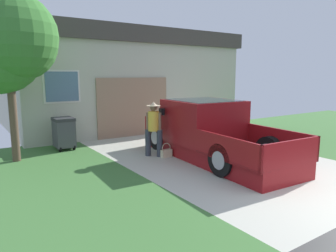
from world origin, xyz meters
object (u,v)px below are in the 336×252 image
pickup_truck (206,132)px  handbag (166,153)px  house_with_garage (115,79)px  wheeled_trash_bin (64,132)px  front_yard_tree (9,44)px  person_with_hat (154,127)px

pickup_truck → handbag: size_ratio=12.46×
handbag → house_with_garage: house_with_garage is taller
house_with_garage → wheeled_trash_bin: 5.79m
handbag → front_yard_tree: bearing=151.6°
wheeled_trash_bin → handbag: bearing=-50.4°
person_with_hat → house_with_garage: 6.87m
handbag → wheeled_trash_bin: (-2.20, 2.65, 0.43)m
house_with_garage → front_yard_tree: (-5.20, -4.82, 1.05)m
pickup_truck → front_yard_tree: bearing=154.9°
handbag → wheeled_trash_bin: bearing=129.6°
house_with_garage → front_yard_tree: front_yard_tree is taller
front_yard_tree → house_with_garage: bearing=42.8°
pickup_truck → handbag: bearing=155.0°
person_with_hat → house_with_garage: (1.77, 6.52, 1.28)m
pickup_truck → front_yard_tree: size_ratio=1.15×
person_with_hat → wheeled_trash_bin: bearing=-178.6°
pickup_truck → wheeled_trash_bin: pickup_truck is taller
handbag → house_with_garage: 7.26m
house_with_garage → wheeled_trash_bin: bearing=-131.8°
person_with_hat → front_yard_tree: front_yard_tree is taller
handbag → wheeled_trash_bin: 3.47m
person_with_hat → pickup_truck: bearing=18.6°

